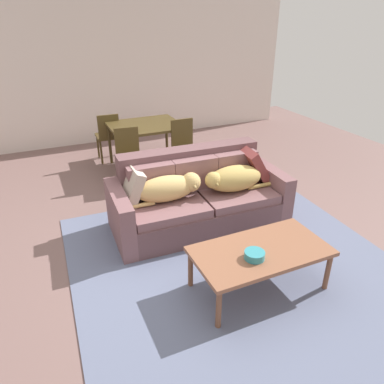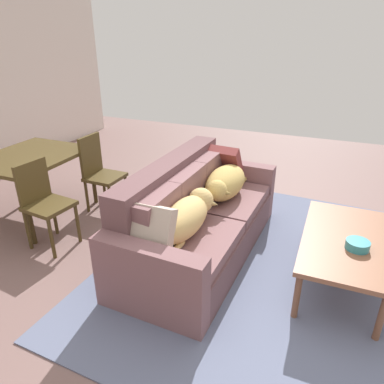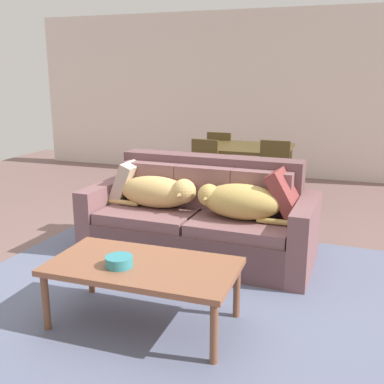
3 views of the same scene
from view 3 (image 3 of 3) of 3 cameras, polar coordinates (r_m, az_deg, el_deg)
The scene contains 14 objects.
ground_plane at distance 4.40m, azimuth -3.29°, elevation -8.19°, with size 10.00×10.00×0.00m, color #785A56.
back_partition at distance 7.91m, azimuth 7.77°, elevation 11.92°, with size 8.00×0.12×2.70m, color silver.
area_rug at distance 3.67m, azimuth -3.65°, elevation -12.93°, with size 3.33×3.29×0.01m, color slate.
couch at distance 4.37m, azimuth 1.12°, elevation -3.42°, with size 2.16×1.01×0.92m.
dog_on_left_cushion at distance 4.35m, azimuth -4.07°, elevation 0.01°, with size 0.90×0.37×0.31m.
dog_on_right_cushion at distance 4.04m, azimuth 5.80°, elevation -1.14°, with size 0.87×0.38×0.31m.
throw_pillow_by_left_arm at distance 4.65m, azimuth -7.95°, elevation 1.28°, with size 0.12×0.42×0.42m, color #B8A695.
throw_pillow_by_right_arm at distance 4.13m, azimuth 11.85°, elevation -0.26°, with size 0.11×0.47×0.47m, color brown.
coffee_table at distance 3.16m, azimuth -6.13°, elevation -9.60°, with size 1.28×0.68×0.45m.
bowl_on_coffee_table at distance 3.11m, azimuth -9.06°, elevation -8.53°, with size 0.19×0.19×0.07m, color teal.
dining_table at distance 6.20m, azimuth 6.86°, elevation 5.02°, with size 1.15×0.95×0.75m.
dining_chair_near_left at distance 5.79m, azimuth 1.15°, elevation 2.65°, with size 0.44×0.44×0.89m.
dining_chair_near_right at distance 5.58m, azimuth 9.98°, elevation 1.93°, with size 0.41×0.41×0.92m.
dining_chair_far_left at distance 6.88m, azimuth 3.62°, elevation 4.42°, with size 0.41×0.41×0.86m.
Camera 3 is at (1.55, -3.75, 1.70)m, focal length 42.86 mm.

